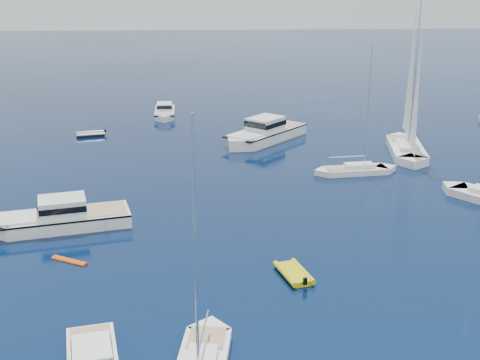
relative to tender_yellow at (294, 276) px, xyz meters
name	(u,v)px	position (x,y,z in m)	size (l,w,h in m)	color
motor_cruiser_centre	(61,227)	(-17.23, 9.55, 0.00)	(3.66, 11.95, 3.14)	silver
motor_cruiser_distant	(264,141)	(1.46, 35.57, 0.00)	(4.19, 13.71, 3.60)	silver
motor_cruiser_horizon	(165,116)	(-11.12, 49.96, 0.00)	(2.75, 8.98, 2.36)	white
sailboat_centre	(356,173)	(9.43, 22.14, 0.00)	(2.34, 8.98, 13.20)	silver
sailboat_sails_r	(406,153)	(16.78, 29.03, 0.00)	(3.47, 13.34, 19.62)	white
tender_yellow	(294,276)	(0.00, 0.00, 0.00)	(1.98, 3.61, 0.95)	#CFC60C
tender_grey_far	(91,136)	(-19.70, 39.15, 0.00)	(2.00, 3.63, 0.95)	black
kayak_orange	(70,261)	(-15.34, 3.21, 0.00)	(0.56, 2.86, 0.30)	#DE4A0A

